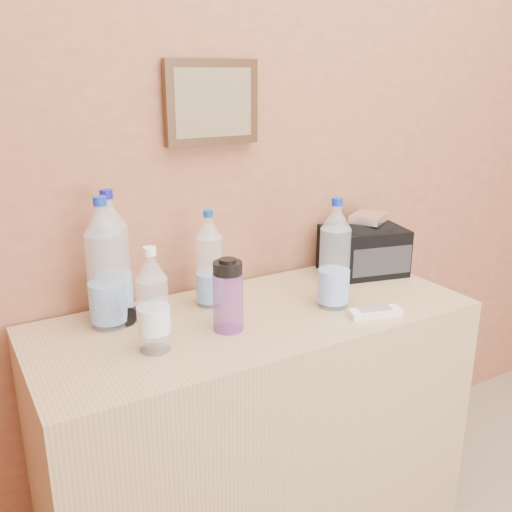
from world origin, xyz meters
The scene contains 12 objects.
picture_frame centered at (-0.33, 1.98, 1.40)m, with size 0.30×0.03×0.25m, color #382311, non-canonical shape.
dresser centered at (-0.33, 1.71, 0.41)m, with size 1.30×0.54×0.81m, color #A6854E.
pet_large_a centered at (-0.73, 1.85, 0.97)m, with size 0.10×0.10×0.37m.
pet_large_b centered at (-0.69, 1.90, 0.98)m, with size 0.10×0.10×0.37m.
pet_large_c centered at (-0.42, 1.85, 0.94)m, with size 0.08×0.08×0.29m.
pet_large_d centered at (-0.10, 1.65, 0.96)m, with size 0.09×0.09×0.33m.
pet_small centered at (-0.67, 1.65, 0.93)m, with size 0.08×0.08×0.27m.
nalgene_bottle centered at (-0.45, 1.66, 0.91)m, with size 0.08×0.08×0.20m.
sunglasses centered at (-0.65, 1.85, 0.83)m, with size 0.14×0.05×0.04m, color black, non-canonical shape.
ac_remote centered at (-0.04, 1.53, 0.82)m, with size 0.15×0.05×0.02m, color white.
toiletry_bag centered at (0.17, 1.84, 0.90)m, with size 0.27×0.20×0.18m, color black, non-canonical shape.
foil_packet centered at (0.19, 1.84, 1.01)m, with size 0.12×0.10×0.03m, color silver.
Camera 1 is at (-1.10, 0.38, 1.49)m, focal length 40.00 mm.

